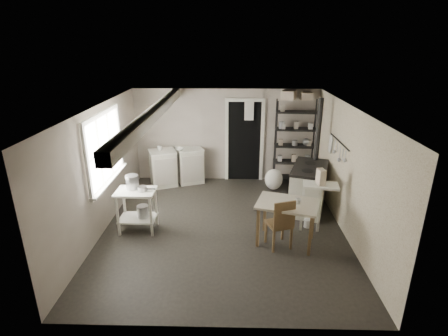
{
  "coord_description": "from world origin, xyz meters",
  "views": [
    {
      "loc": [
        0.16,
        -5.92,
        3.39
      ],
      "look_at": [
        0.0,
        0.3,
        1.1
      ],
      "focal_mm": 28.0,
      "sensor_mm": 36.0,
      "label": 1
    }
  ],
  "objects_px": {
    "stockpot": "(132,182)",
    "chair": "(279,221)",
    "prep_table": "(137,211)",
    "flour_sack": "(274,180)",
    "base_cabinets": "(177,166)",
    "shelf_rack": "(295,146)",
    "stove": "(308,189)",
    "work_table": "(286,223)"
  },
  "relations": [
    {
      "from": "stockpot",
      "to": "base_cabinets",
      "type": "distance_m",
      "value": 2.32
    },
    {
      "from": "prep_table",
      "to": "chair",
      "type": "relative_size",
      "value": 0.87
    },
    {
      "from": "flour_sack",
      "to": "prep_table",
      "type": "bearing_deg",
      "value": -144.14
    },
    {
      "from": "base_cabinets",
      "to": "flour_sack",
      "type": "bearing_deg",
      "value": -28.93
    },
    {
      "from": "stockpot",
      "to": "chair",
      "type": "distance_m",
      "value": 2.74
    },
    {
      "from": "work_table",
      "to": "chair",
      "type": "relative_size",
      "value": 1.1
    },
    {
      "from": "prep_table",
      "to": "chair",
      "type": "height_order",
      "value": "chair"
    },
    {
      "from": "work_table",
      "to": "base_cabinets",
      "type": "bearing_deg",
      "value": 130.96
    },
    {
      "from": "stockpot",
      "to": "stove",
      "type": "distance_m",
      "value": 3.58
    },
    {
      "from": "base_cabinets",
      "to": "shelf_rack",
      "type": "bearing_deg",
      "value": -18.38
    },
    {
      "from": "flour_sack",
      "to": "stove",
      "type": "bearing_deg",
      "value": -59.1
    },
    {
      "from": "shelf_rack",
      "to": "flour_sack",
      "type": "distance_m",
      "value": 1.0
    },
    {
      "from": "stove",
      "to": "chair",
      "type": "xyz_separation_m",
      "value": [
        -0.79,
        -1.46,
        0.04
      ]
    },
    {
      "from": "shelf_rack",
      "to": "work_table",
      "type": "xyz_separation_m",
      "value": [
        -0.57,
        -2.81,
        -0.57
      ]
    },
    {
      "from": "base_cabinets",
      "to": "stockpot",
      "type": "bearing_deg",
      "value": -122.43
    },
    {
      "from": "prep_table",
      "to": "stockpot",
      "type": "bearing_deg",
      "value": 125.57
    },
    {
      "from": "stove",
      "to": "work_table",
      "type": "relative_size",
      "value": 1.18
    },
    {
      "from": "prep_table",
      "to": "work_table",
      "type": "relative_size",
      "value": 0.8
    },
    {
      "from": "prep_table",
      "to": "chair",
      "type": "xyz_separation_m",
      "value": [
        2.57,
        -0.48,
        0.08
      ]
    },
    {
      "from": "stockpot",
      "to": "shelf_rack",
      "type": "relative_size",
      "value": 0.12
    },
    {
      "from": "stove",
      "to": "chair",
      "type": "relative_size",
      "value": 1.3
    },
    {
      "from": "shelf_rack",
      "to": "flour_sack",
      "type": "xyz_separation_m",
      "value": [
        -0.52,
        -0.46,
        -0.71
      ]
    },
    {
      "from": "work_table",
      "to": "flour_sack",
      "type": "distance_m",
      "value": 2.35
    },
    {
      "from": "prep_table",
      "to": "shelf_rack",
      "type": "bearing_deg",
      "value": 36.81
    },
    {
      "from": "stove",
      "to": "chair",
      "type": "distance_m",
      "value": 1.66
    },
    {
      "from": "shelf_rack",
      "to": "stove",
      "type": "relative_size",
      "value": 1.72
    },
    {
      "from": "shelf_rack",
      "to": "chair",
      "type": "height_order",
      "value": "shelf_rack"
    },
    {
      "from": "base_cabinets",
      "to": "prep_table",
      "type": "bearing_deg",
      "value": -120.16
    },
    {
      "from": "stockpot",
      "to": "flour_sack",
      "type": "distance_m",
      "value": 3.47
    },
    {
      "from": "prep_table",
      "to": "chair",
      "type": "distance_m",
      "value": 2.61
    },
    {
      "from": "stockpot",
      "to": "chair",
      "type": "bearing_deg",
      "value": -12.41
    },
    {
      "from": "base_cabinets",
      "to": "stove",
      "type": "distance_m",
      "value": 3.26
    },
    {
      "from": "work_table",
      "to": "chair",
      "type": "distance_m",
      "value": 0.22
    },
    {
      "from": "base_cabinets",
      "to": "shelf_rack",
      "type": "height_order",
      "value": "shelf_rack"
    },
    {
      "from": "stove",
      "to": "flour_sack",
      "type": "bearing_deg",
      "value": 138.85
    },
    {
      "from": "stove",
      "to": "flour_sack",
      "type": "height_order",
      "value": "stove"
    },
    {
      "from": "base_cabinets",
      "to": "work_table",
      "type": "height_order",
      "value": "base_cabinets"
    },
    {
      "from": "stockpot",
      "to": "stove",
      "type": "height_order",
      "value": "stockpot"
    },
    {
      "from": "prep_table",
      "to": "flour_sack",
      "type": "relative_size",
      "value": 1.59
    },
    {
      "from": "stockpot",
      "to": "chair",
      "type": "relative_size",
      "value": 0.27
    },
    {
      "from": "stove",
      "to": "flour_sack",
      "type": "distance_m",
      "value": 1.19
    },
    {
      "from": "chair",
      "to": "flour_sack",
      "type": "xyz_separation_m",
      "value": [
        0.19,
        2.47,
        -0.24
      ]
    }
  ]
}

